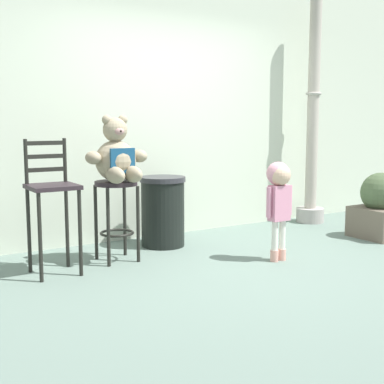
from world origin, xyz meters
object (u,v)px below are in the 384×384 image
Objects in this scene: teddy_bear at (117,158)px; child_walking at (279,189)px; lamppost at (312,135)px; planter_with_shrub at (380,208)px; bar_stool_with_teddy at (116,204)px; bar_chair_empty at (52,196)px; trash_bin at (163,211)px.

teddy_bear reaches higher than child_walking.
lamppost reaches higher than child_walking.
bar_stool_with_teddy is at bearing 167.92° from planter_with_shrub.
bar_stool_with_teddy is 1.24× the size of teddy_bear.
child_walking is (1.26, -0.76, -0.29)m from teddy_bear.
lamppost reaches higher than bar_chair_empty.
child_walking reaches higher than bar_stool_with_teddy.
bar_chair_empty is 3.57m from planter_with_shrub.
teddy_bear is at bearing 168.50° from planter_with_shrub.
trash_bin is at bearing 26.68° from teddy_bear.
trash_bin is 0.63× the size of bar_chair_empty.
trash_bin is (-0.62, 1.08, -0.30)m from child_walking.
bar_chair_empty reaches higher than trash_bin.
planter_with_shrub is at bearing -11.50° from teddy_bear.
teddy_bear is 0.83× the size of planter_with_shrub.
teddy_bear reaches higher than bar_chair_empty.
bar_chair_empty is (-0.63, -0.10, 0.14)m from bar_stool_with_teddy.
teddy_bear is 0.69m from bar_chair_empty.
child_walking is at bearing -31.91° from bar_stool_with_teddy.
child_walking is at bearing -142.55° from lamppost.
lamppost is at bearing 3.90° from trash_bin.
bar_chair_empty reaches higher than bar_stool_with_teddy.
trash_bin is (0.64, 0.29, -0.17)m from bar_stool_with_teddy.
bar_stool_with_teddy is 1.03× the size of planter_with_shrub.
bar_chair_empty is (-1.89, 0.69, 0.00)m from child_walking.
teddy_bear reaches higher than bar_stool_with_teddy.
bar_stool_with_teddy is 1.49m from child_walking.
bar_stool_with_teddy is 0.73m from trash_bin.
planter_with_shrub is at bearing -89.15° from lamppost.
bar_chair_empty is (-3.50, -0.54, -0.44)m from lamppost.
planter_with_shrub is at bearing -126.17° from child_walking.
lamppost is 1.32m from planter_with_shrub.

